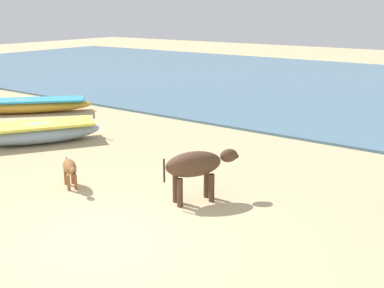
{
  "coord_description": "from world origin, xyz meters",
  "views": [
    {
      "loc": [
        5.16,
        -4.77,
        3.63
      ],
      "look_at": [
        -0.92,
        3.66,
        0.6
      ],
      "focal_mm": 43.65,
      "sensor_mm": 36.0,
      "label": 1
    }
  ],
  "objects_px": {
    "fishing_boat_1": "(23,105)",
    "cow_adult_dark": "(196,166)",
    "fishing_boat_0": "(39,132)",
    "calf_far_brown": "(70,168)"
  },
  "relations": [
    {
      "from": "fishing_boat_1",
      "to": "cow_adult_dark",
      "type": "relative_size",
      "value": 2.88
    },
    {
      "from": "fishing_boat_0",
      "to": "calf_far_brown",
      "type": "height_order",
      "value": "fishing_boat_0"
    },
    {
      "from": "cow_adult_dark",
      "to": "calf_far_brown",
      "type": "distance_m",
      "value": 2.74
    },
    {
      "from": "fishing_boat_0",
      "to": "fishing_boat_1",
      "type": "bearing_deg",
      "value": 93.46
    },
    {
      "from": "cow_adult_dark",
      "to": "fishing_boat_0",
      "type": "bearing_deg",
      "value": 114.22
    },
    {
      "from": "fishing_boat_1",
      "to": "calf_far_brown",
      "type": "bearing_deg",
      "value": 106.37
    },
    {
      "from": "fishing_boat_1",
      "to": "calf_far_brown",
      "type": "xyz_separation_m",
      "value": [
        7.15,
        -3.86,
        0.16
      ]
    },
    {
      "from": "fishing_boat_1",
      "to": "fishing_boat_0",
      "type": "bearing_deg",
      "value": 105.53
    },
    {
      "from": "fishing_boat_1",
      "to": "cow_adult_dark",
      "type": "bearing_deg",
      "value": 118.02
    },
    {
      "from": "fishing_boat_0",
      "to": "calf_far_brown",
      "type": "bearing_deg",
      "value": -84.75
    }
  ]
}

